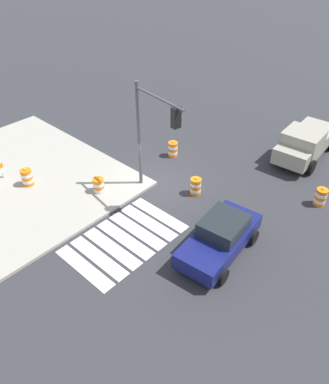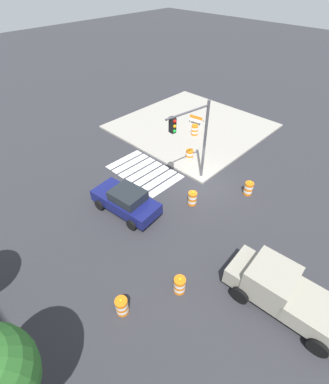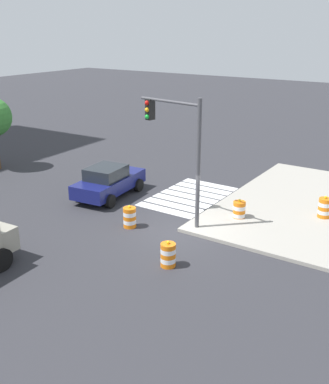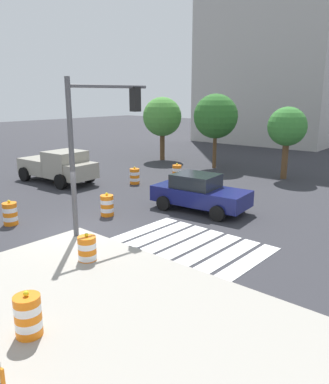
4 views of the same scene
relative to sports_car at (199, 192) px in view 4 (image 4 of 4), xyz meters
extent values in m
plane|color=#2D2D33|center=(-1.77, -5.28, -0.81)|extent=(120.00, 120.00, 0.00)
cube|color=silver|center=(-0.02, -3.48, -0.80)|extent=(0.60, 3.20, 0.02)
cube|color=silver|center=(0.73, -3.48, -0.80)|extent=(0.60, 3.20, 0.02)
cube|color=silver|center=(1.48, -3.48, -0.80)|extent=(0.60, 3.20, 0.02)
cube|color=silver|center=(2.23, -3.48, -0.80)|extent=(0.60, 3.20, 0.02)
cube|color=silver|center=(2.98, -3.48, -0.80)|extent=(0.60, 3.20, 0.02)
cube|color=silver|center=(3.73, -3.48, -0.80)|extent=(0.60, 3.20, 0.02)
cube|color=silver|center=(4.48, -3.48, -0.80)|extent=(0.60, 3.20, 0.02)
cube|color=navy|center=(0.06, 0.01, -0.13)|extent=(4.47, 2.28, 0.70)
cube|color=#1E2328|center=(-0.19, -0.02, 0.52)|extent=(2.06, 1.79, 0.60)
cylinder|color=black|center=(1.30, 1.09, -0.48)|extent=(0.68, 0.31, 0.66)
cylinder|color=black|center=(1.50, -0.80, -0.48)|extent=(0.68, 0.31, 0.66)
cylinder|color=black|center=(-1.38, 0.81, -0.48)|extent=(0.68, 0.31, 0.66)
cylinder|color=black|center=(-1.18, -1.08, -0.48)|extent=(0.68, 0.31, 0.66)
cube|color=gray|center=(-11.04, -0.96, 0.06)|extent=(2.63, 2.16, 0.90)
cube|color=gray|center=(-8.95, -0.82, 0.36)|extent=(2.03, 2.12, 1.50)
cube|color=gray|center=(-7.85, -0.74, 0.06)|extent=(1.52, 1.99, 0.90)
cylinder|color=black|center=(-8.22, 0.26, -0.39)|extent=(0.86, 0.36, 0.84)
cylinder|color=black|center=(-8.08, -1.78, -0.39)|extent=(0.86, 0.36, 0.84)
cylinder|color=black|center=(-11.61, 0.03, -0.39)|extent=(0.86, 0.36, 0.84)
cylinder|color=black|center=(-11.47, -2.01, -0.39)|extent=(0.86, 0.36, 0.84)
cylinder|color=orange|center=(-2.50, -3.27, -0.72)|extent=(0.56, 0.56, 0.18)
cylinder|color=white|center=(-2.50, -3.27, -0.54)|extent=(0.56, 0.56, 0.18)
cylinder|color=orange|center=(-2.50, -3.27, -0.36)|extent=(0.56, 0.56, 0.18)
cylinder|color=white|center=(-2.50, -3.27, -0.18)|extent=(0.56, 0.56, 0.18)
cylinder|color=orange|center=(-2.50, -3.27, 0.00)|extent=(0.56, 0.56, 0.18)
sphere|color=yellow|center=(-2.50, -3.27, 0.15)|extent=(0.12, 0.12, 0.12)
cylinder|color=orange|center=(-4.81, 4.31, -0.72)|extent=(0.56, 0.56, 0.18)
cylinder|color=white|center=(-4.81, 4.31, -0.54)|extent=(0.56, 0.56, 0.18)
cylinder|color=orange|center=(-4.81, 4.31, -0.36)|extent=(0.56, 0.56, 0.18)
cylinder|color=white|center=(-4.81, 4.31, -0.18)|extent=(0.56, 0.56, 0.18)
cylinder|color=orange|center=(-4.81, 4.31, 0.00)|extent=(0.56, 0.56, 0.18)
sphere|color=yellow|center=(-4.81, 4.31, 0.15)|extent=(0.12, 0.12, 0.12)
cylinder|color=orange|center=(0.82, -6.93, -0.72)|extent=(0.56, 0.56, 0.18)
cylinder|color=white|center=(0.82, -6.93, -0.54)|extent=(0.56, 0.56, 0.18)
cylinder|color=orange|center=(0.82, -6.93, -0.36)|extent=(0.56, 0.56, 0.18)
cylinder|color=white|center=(0.82, -6.93, -0.18)|extent=(0.56, 0.56, 0.18)
cylinder|color=orange|center=(0.82, -6.93, 0.00)|extent=(0.56, 0.56, 0.18)
sphere|color=yellow|center=(0.82, -6.93, 0.15)|extent=(0.12, 0.12, 0.12)
cylinder|color=orange|center=(-4.52, -6.59, -0.72)|extent=(0.56, 0.56, 0.18)
cylinder|color=white|center=(-4.52, -6.59, -0.54)|extent=(0.56, 0.56, 0.18)
cylinder|color=orange|center=(-4.52, -6.59, -0.36)|extent=(0.56, 0.56, 0.18)
cylinder|color=white|center=(-4.52, -6.59, -0.18)|extent=(0.56, 0.56, 0.18)
cylinder|color=orange|center=(-4.52, -6.59, 0.00)|extent=(0.56, 0.56, 0.18)
sphere|color=yellow|center=(-4.52, -6.59, 0.15)|extent=(0.12, 0.12, 0.12)
cylinder|color=orange|center=(-5.94, 1.80, -0.72)|extent=(0.56, 0.56, 0.18)
cylinder|color=white|center=(-5.94, 1.80, -0.54)|extent=(0.56, 0.56, 0.18)
cylinder|color=orange|center=(-5.94, 1.80, -0.36)|extent=(0.56, 0.56, 0.18)
cylinder|color=white|center=(-5.94, 1.80, -0.18)|extent=(0.56, 0.56, 0.18)
cylinder|color=orange|center=(-5.94, 1.80, 0.00)|extent=(0.56, 0.56, 0.18)
sphere|color=yellow|center=(-5.94, 1.80, 0.15)|extent=(0.12, 0.12, 0.12)
cylinder|color=orange|center=(2.94, -10.12, -0.57)|extent=(0.56, 0.56, 0.18)
cylinder|color=white|center=(2.94, -10.12, -0.39)|extent=(0.56, 0.56, 0.18)
cylinder|color=orange|center=(2.94, -10.12, -0.21)|extent=(0.56, 0.56, 0.18)
cylinder|color=white|center=(2.94, -10.12, -0.03)|extent=(0.56, 0.56, 0.18)
cylinder|color=orange|center=(2.94, -10.12, 0.15)|extent=(0.56, 0.56, 0.18)
sphere|color=yellow|center=(2.94, -10.12, 0.30)|extent=(0.12, 0.12, 0.12)
cylinder|color=#4C4C51|center=(-1.17, -5.88, 2.09)|extent=(0.18, 0.18, 5.50)
cylinder|color=#4C4C51|center=(-0.93, -4.30, 4.54)|extent=(0.60, 3.18, 0.12)
cube|color=black|center=(-0.76, -3.19, 4.09)|extent=(0.40, 0.33, 0.90)
sphere|color=red|center=(-0.95, -3.16, 4.39)|extent=(0.20, 0.20, 0.20)
sphere|color=#F2A514|center=(-0.95, -3.16, 4.09)|extent=(0.20, 0.20, 0.20)
sphere|color=green|center=(-0.95, -3.16, 3.79)|extent=(0.20, 0.20, 0.20)
cylinder|color=brown|center=(0.00, 8.89, 0.38)|extent=(0.37, 0.37, 2.39)
sphere|color=#387F33|center=(0.00, 8.89, 2.39)|extent=(2.35, 2.35, 2.35)
cylinder|color=brown|center=(-10.37, 9.30, 0.35)|extent=(0.38, 0.38, 2.34)
sphere|color=#478C38|center=(-10.37, 9.30, 2.58)|extent=(3.01, 3.01, 3.01)
cylinder|color=brown|center=(-5.28, 9.09, 0.46)|extent=(0.26, 0.26, 2.54)
sphere|color=#2D6B28|center=(-5.28, 9.09, 2.80)|extent=(3.06, 3.06, 3.06)
camera|label=1|loc=(9.79, 5.80, 10.70)|focal=34.59mm
camera|label=2|loc=(-10.31, 7.33, 11.31)|focal=26.05mm
camera|label=3|loc=(-17.19, -14.83, 7.49)|focal=43.43mm
camera|label=4|loc=(9.78, -13.66, 4.26)|focal=36.10mm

